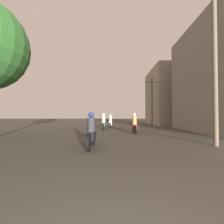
{
  "coord_description": "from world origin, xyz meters",
  "views": [
    {
      "loc": [
        0.03,
        -0.79,
        1.36
      ],
      "look_at": [
        -0.16,
        17.2,
        1.75
      ],
      "focal_mm": 24.0,
      "sensor_mm": 36.0,
      "label": 1
    }
  ],
  "objects_px": {
    "building_right_far": "(169,97)",
    "utility_pole_near": "(215,56)",
    "motorcycle_white": "(111,122)",
    "motorcycle_green": "(104,123)",
    "building_right_near": "(221,79)",
    "utility_pole_far": "(152,101)",
    "motorcycle_black": "(91,133)",
    "motorcycle_red": "(134,125)"
  },
  "relations": [
    {
      "from": "motorcycle_green",
      "to": "motorcycle_white",
      "type": "bearing_deg",
      "value": 67.67
    },
    {
      "from": "building_right_far",
      "to": "utility_pole_near",
      "type": "xyz_separation_m",
      "value": [
        -3.67,
        -15.47,
        -0.0
      ]
    },
    {
      "from": "motorcycle_red",
      "to": "utility_pole_near",
      "type": "relative_size",
      "value": 0.25
    },
    {
      "from": "motorcycle_white",
      "to": "motorcycle_green",
      "type": "bearing_deg",
      "value": -99.6
    },
    {
      "from": "building_right_near",
      "to": "utility_pole_far",
      "type": "bearing_deg",
      "value": 124.56
    },
    {
      "from": "utility_pole_near",
      "to": "utility_pole_far",
      "type": "relative_size",
      "value": 1.29
    },
    {
      "from": "motorcycle_green",
      "to": "utility_pole_near",
      "type": "height_order",
      "value": "utility_pole_near"
    },
    {
      "from": "building_right_near",
      "to": "building_right_far",
      "type": "height_order",
      "value": "building_right_near"
    },
    {
      "from": "motorcycle_black",
      "to": "motorcycle_red",
      "type": "xyz_separation_m",
      "value": [
        2.53,
        5.14,
        0.0
      ]
    },
    {
      "from": "motorcycle_red",
      "to": "building_right_near",
      "type": "bearing_deg",
      "value": 16.11
    },
    {
      "from": "motorcycle_black",
      "to": "utility_pole_far",
      "type": "relative_size",
      "value": 0.33
    },
    {
      "from": "motorcycle_red",
      "to": "motorcycle_green",
      "type": "xyz_separation_m",
      "value": [
        -2.55,
        2.88,
        0.03
      ]
    },
    {
      "from": "utility_pole_far",
      "to": "utility_pole_near",
      "type": "bearing_deg",
      "value": -91.16
    },
    {
      "from": "utility_pole_near",
      "to": "building_right_far",
      "type": "bearing_deg",
      "value": 76.65
    },
    {
      "from": "motorcycle_white",
      "to": "utility_pole_far",
      "type": "relative_size",
      "value": 0.34
    },
    {
      "from": "motorcycle_black",
      "to": "building_right_far",
      "type": "bearing_deg",
      "value": 57.95
    },
    {
      "from": "motorcycle_red",
      "to": "utility_pole_near",
      "type": "distance_m",
      "value": 6.57
    },
    {
      "from": "motorcycle_white",
      "to": "building_right_near",
      "type": "relative_size",
      "value": 0.23
    },
    {
      "from": "motorcycle_green",
      "to": "building_right_far",
      "type": "xyz_separation_m",
      "value": [
        9.19,
        7.84,
        3.41
      ]
    },
    {
      "from": "building_right_far",
      "to": "building_right_near",
      "type": "bearing_deg",
      "value": -85.22
    },
    {
      "from": "building_right_near",
      "to": "utility_pole_near",
      "type": "height_order",
      "value": "building_right_near"
    },
    {
      "from": "motorcycle_white",
      "to": "building_right_near",
      "type": "xyz_separation_m",
      "value": [
        9.37,
        -4.01,
        3.85
      ]
    },
    {
      "from": "motorcycle_red",
      "to": "utility_pole_far",
      "type": "xyz_separation_m",
      "value": [
        3.2,
        7.26,
        2.56
      ]
    },
    {
      "from": "motorcycle_black",
      "to": "motorcycle_red",
      "type": "relative_size",
      "value": 1.05
    },
    {
      "from": "motorcycle_green",
      "to": "motorcycle_white",
      "type": "distance_m",
      "value": 2.34
    },
    {
      "from": "motorcycle_white",
      "to": "utility_pole_far",
      "type": "height_order",
      "value": "utility_pole_far"
    },
    {
      "from": "motorcycle_red",
      "to": "utility_pole_near",
      "type": "xyz_separation_m",
      "value": [
        2.96,
        -4.75,
        3.43
      ]
    },
    {
      "from": "motorcycle_white",
      "to": "utility_pole_far",
      "type": "xyz_separation_m",
      "value": [
        5.14,
        2.13,
        2.57
      ]
    },
    {
      "from": "building_right_far",
      "to": "utility_pole_far",
      "type": "distance_m",
      "value": 4.95
    },
    {
      "from": "motorcycle_white",
      "to": "utility_pole_far",
      "type": "distance_m",
      "value": 6.13
    },
    {
      "from": "motorcycle_red",
      "to": "motorcycle_green",
      "type": "relative_size",
      "value": 0.96
    },
    {
      "from": "utility_pole_far",
      "to": "motorcycle_red",
      "type": "bearing_deg",
      "value": -113.8
    },
    {
      "from": "motorcycle_black",
      "to": "motorcycle_green",
      "type": "xyz_separation_m",
      "value": [
        -0.02,
        8.02,
        0.03
      ]
    },
    {
      "from": "motorcycle_black",
      "to": "motorcycle_green",
      "type": "relative_size",
      "value": 1.01
    },
    {
      "from": "utility_pole_far",
      "to": "building_right_near",
      "type": "bearing_deg",
      "value": -55.44
    },
    {
      "from": "building_right_near",
      "to": "utility_pole_far",
      "type": "distance_m",
      "value": 7.57
    },
    {
      "from": "motorcycle_green",
      "to": "building_right_near",
      "type": "relative_size",
      "value": 0.22
    },
    {
      "from": "utility_pole_far",
      "to": "motorcycle_black",
      "type": "bearing_deg",
      "value": -114.81
    },
    {
      "from": "motorcycle_red",
      "to": "building_right_near",
      "type": "distance_m",
      "value": 8.44
    },
    {
      "from": "motorcycle_black",
      "to": "utility_pole_near",
      "type": "bearing_deg",
      "value": 2.04
    },
    {
      "from": "motorcycle_white",
      "to": "building_right_far",
      "type": "xyz_separation_m",
      "value": [
        8.57,
        5.58,
        3.45
      ]
    },
    {
      "from": "motorcycle_red",
      "to": "motorcycle_green",
      "type": "height_order",
      "value": "motorcycle_green"
    }
  ]
}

